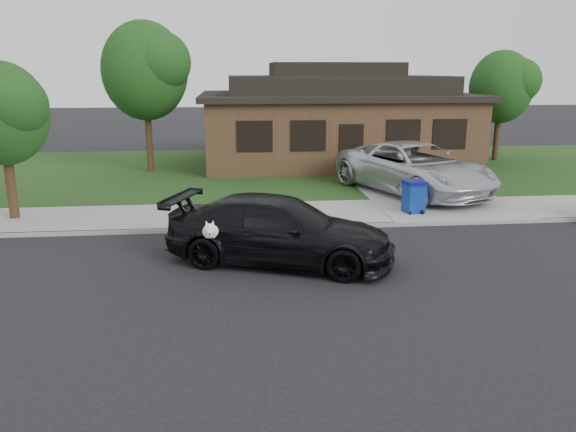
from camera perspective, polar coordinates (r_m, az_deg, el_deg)
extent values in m
plane|color=black|center=(12.73, -1.16, -5.75)|extent=(120.00, 120.00, 0.00)
cube|color=gray|center=(17.48, -2.48, 0.11)|extent=(60.00, 3.00, 0.12)
cube|color=gray|center=(16.04, -2.17, -1.22)|extent=(60.00, 0.12, 0.12)
cube|color=#193814|center=(25.30, -3.55, 4.63)|extent=(60.00, 13.00, 0.13)
cube|color=gray|center=(23.39, 11.64, 3.55)|extent=(4.50, 13.00, 0.14)
imported|color=black|center=(13.18, -0.82, -1.48)|extent=(5.79, 3.93, 1.56)
ellipsoid|color=white|center=(12.13, -7.89, -1.56)|extent=(0.34, 0.40, 0.30)
sphere|color=white|center=(11.89, -7.94, -1.40)|extent=(0.26, 0.26, 0.26)
cube|color=white|center=(11.78, -7.95, -1.78)|extent=(0.09, 0.12, 0.08)
sphere|color=black|center=(11.72, -7.96, -1.86)|extent=(0.04, 0.04, 0.04)
cone|color=white|center=(11.90, -8.27, -0.72)|extent=(0.11, 0.11, 0.14)
cone|color=white|center=(11.90, -7.64, -0.70)|extent=(0.11, 0.11, 0.14)
imported|color=silver|center=(20.65, 12.68, 4.78)|extent=(5.25, 7.10, 1.79)
cube|color=navy|center=(17.82, 12.66, 1.75)|extent=(0.64, 0.64, 0.91)
cube|color=#080D65|center=(17.72, 12.75, 3.35)|extent=(0.70, 0.70, 0.10)
cylinder|color=black|center=(17.59, 12.24, 0.32)|extent=(0.07, 0.15, 0.14)
cylinder|color=black|center=(17.72, 13.49, 0.35)|extent=(0.07, 0.15, 0.14)
cube|color=#422B1C|center=(27.50, 4.68, 8.70)|extent=(12.00, 8.00, 3.00)
cube|color=black|center=(27.38, 4.75, 12.08)|extent=(12.60, 8.60, 0.25)
cube|color=black|center=(27.36, 4.78, 13.18)|extent=(10.00, 6.50, 0.80)
cube|color=black|center=(27.35, 4.81, 14.65)|extent=(6.00, 3.50, 0.60)
cube|color=black|center=(23.62, 6.42, 6.72)|extent=(1.00, 0.06, 2.10)
cube|color=black|center=(23.04, -3.41, 8.09)|extent=(1.30, 0.05, 1.10)
cube|color=black|center=(23.24, 2.07, 8.16)|extent=(1.30, 0.05, 1.10)
cube|color=black|center=(24.11, 11.63, 8.11)|extent=(1.30, 0.05, 1.10)
cube|color=black|center=(24.77, 16.10, 8.01)|extent=(1.30, 0.05, 1.10)
cylinder|color=#332114|center=(25.34, -13.90, 7.23)|extent=(0.28, 0.28, 2.48)
ellipsoid|color=#143811|center=(25.16, -14.33, 14.10)|extent=(3.60, 3.60, 4.14)
sphere|color=#26591E|center=(24.53, -12.85, 15.03)|extent=(2.52, 2.52, 2.52)
cylinder|color=#332114|center=(29.59, 20.40, 7.31)|extent=(0.28, 0.28, 2.03)
ellipsoid|color=#143811|center=(29.41, 20.84, 12.16)|extent=(3.00, 3.00, 3.45)
sphere|color=#26591E|center=(29.28, 22.36, 12.60)|extent=(2.10, 2.10, 2.10)
cylinder|color=#332114|center=(18.63, -26.28, 2.53)|extent=(0.28, 0.28, 1.80)
ellipsoid|color=#143811|center=(18.36, -27.05, 9.26)|extent=(2.60, 2.60, 2.99)
sphere|color=#26591E|center=(17.79, -26.01, 10.10)|extent=(1.82, 1.82, 1.82)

